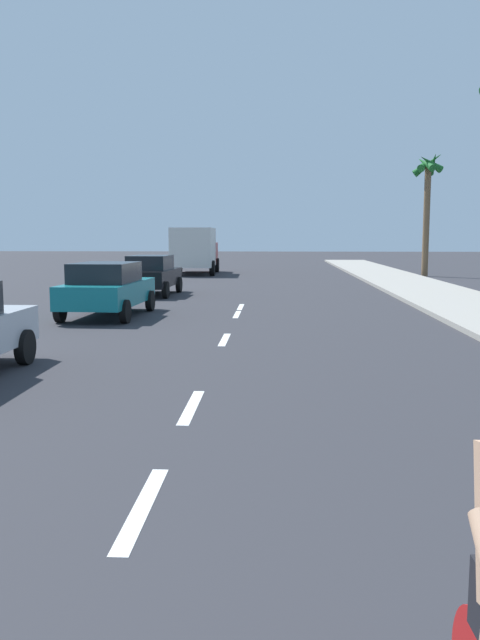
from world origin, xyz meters
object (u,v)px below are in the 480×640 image
parked_car_teal (107,288)px  palm_tree_distant (428,184)px  delivery_truck (195,249)px  parked_car_black (151,274)px

parked_car_teal → palm_tree_distant: (13.48, 19.78, 4.44)m
delivery_truck → palm_tree_distant: (13.57, -1.57, 3.77)m
parked_car_teal → parked_car_black: 6.94m
palm_tree_distant → delivery_truck: bearing=173.4°
parked_car_teal → palm_tree_distant: 24.34m
parked_car_black → delivery_truck: (-0.05, 14.41, 0.67)m
parked_car_black → palm_tree_distant: bearing=45.7°
parked_car_teal → parked_car_black: same height
parked_car_teal → delivery_truck: (-0.09, 21.34, 0.66)m
parked_car_teal → palm_tree_distant: palm_tree_distant is taller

